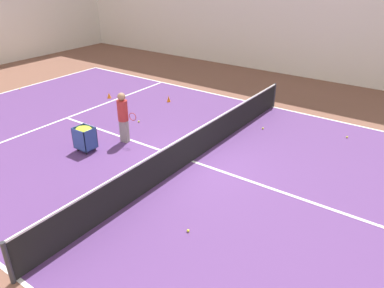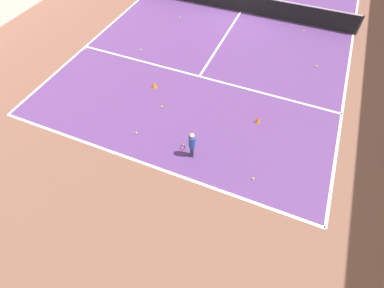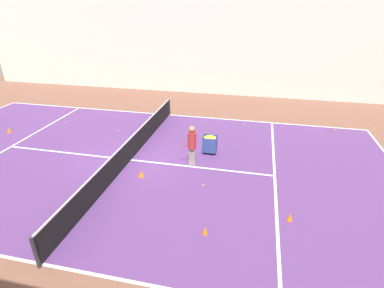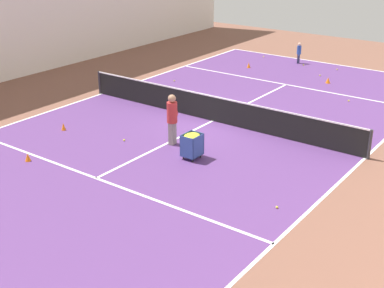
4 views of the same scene
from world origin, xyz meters
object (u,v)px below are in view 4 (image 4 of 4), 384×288
Objects in this scene: tennis_net at (213,108)px; training_cone_1 at (28,157)px; training_cone_0 at (63,127)px; coach_at_net at (172,116)px; ball_cart at (192,141)px; player_near_baseline at (299,52)px.

tennis_net reaches higher than training_cone_1.
training_cone_1 is (-1.20, 2.54, -0.01)m from training_cone_0.
training_cone_0 is 2.81m from training_cone_1.
coach_at_net reaches higher than ball_cart.
training_cone_1 is at bearing 115.36° from training_cone_0.
coach_at_net is (-1.57, 13.06, 0.38)m from player_near_baseline.
ball_cart reaches higher than training_cone_1.
training_cone_1 is at bearing -18.16° from player_near_baseline.
tennis_net is at bearing -112.13° from training_cone_1.
tennis_net is 44.92× the size of training_cone_0.
coach_at_net is at bearing -6.90° from player_near_baseline.
tennis_net reaches higher than training_cone_0.
training_cone_1 is (2.68, 6.60, -0.39)m from tennis_net.
player_near_baseline is 13.91m from ball_cart.
training_cone_0 is at bearing -64.64° from training_cone_1.
training_cone_0 is at bearing -23.65° from player_near_baseline.
coach_at_net is 4.37m from training_cone_0.
tennis_net is 3.61m from ball_cart.
tennis_net is 46.82× the size of training_cone_1.
training_cone_0 is 1.04× the size of training_cone_1.
training_cone_1 is (2.87, 3.86, -0.89)m from coach_at_net.
player_near_baseline is at bearing -99.91° from training_cone_0.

